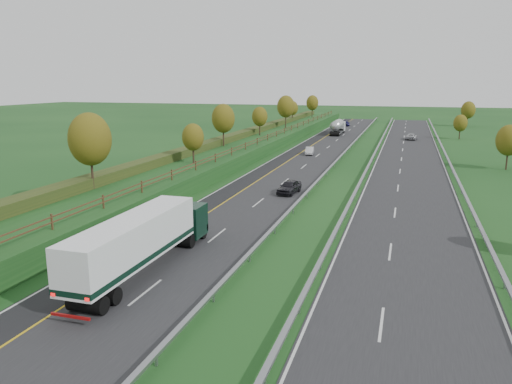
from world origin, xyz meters
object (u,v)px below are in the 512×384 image
car_dark_near (289,187)px  road_tanker (338,127)px  car_silver_mid (310,151)px  car_small_far (346,123)px  box_lorry (142,240)px  car_oncoming (411,137)px

car_dark_near → road_tanker: bearing=100.3°
car_silver_mid → car_small_far: bearing=83.5°
car_dark_near → box_lorry: bearing=-91.1°
box_lorry → car_small_far: bearing=90.3°
car_silver_mid → box_lorry: bearing=-97.4°
road_tanker → car_dark_near: (3.78, -67.66, -1.06)m
box_lorry → car_dark_near: size_ratio=3.63×
road_tanker → car_small_far: (-0.76, 23.82, -1.15)m
box_lorry → car_small_far: size_ratio=3.53×
car_silver_mid → car_small_far: 59.95m
road_tanker → car_dark_near: size_ratio=2.50×
box_lorry → car_oncoming: box_lorry is taller
box_lorry → car_small_far: box_lorry is taller
car_dark_near → car_small_far: car_dark_near is taller
car_silver_mid → car_small_far: car_small_far is taller
box_lorry → car_oncoming: (17.26, 87.05, -1.63)m
box_lorry → car_silver_mid: (0.13, 58.00, -1.64)m
road_tanker → car_silver_mid: road_tanker is taller
car_dark_near → car_small_far: bearing=100.0°
box_lorry → road_tanker: box_lorry is taller
box_lorry → car_dark_near: box_lorry is taller
box_lorry → car_silver_mid: 58.03m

